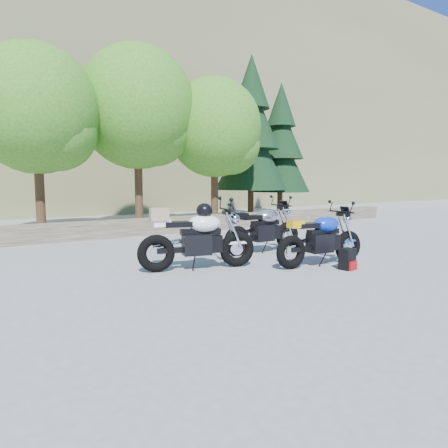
% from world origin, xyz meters
% --- Properties ---
extents(ground, '(90.00, 90.00, 0.00)m').
position_xyz_m(ground, '(0.00, 0.00, 0.00)').
color(ground, gray).
rests_on(ground, ground).
extents(stone_wall, '(22.00, 0.55, 0.50)m').
position_xyz_m(stone_wall, '(0.00, 5.50, 0.25)').
color(stone_wall, '#453A2E').
rests_on(stone_wall, ground).
extents(hillside, '(80.00, 30.00, 15.00)m').
position_xyz_m(hillside, '(3.00, 28.00, 7.50)').
color(hillside, olive).
rests_on(hillside, ground).
extents(tree_decid_left, '(3.67, 3.67, 5.62)m').
position_xyz_m(tree_decid_left, '(-2.39, 7.14, 3.63)').
color(tree_decid_left, '#382314').
rests_on(tree_decid_left, ground).
extents(tree_decid_mid, '(4.08, 4.08, 6.24)m').
position_xyz_m(tree_decid_mid, '(0.91, 7.54, 4.04)').
color(tree_decid_mid, '#382314').
rests_on(tree_decid_mid, ground).
extents(tree_decid_right, '(3.54, 3.54, 5.41)m').
position_xyz_m(tree_decid_right, '(3.71, 6.94, 3.50)').
color(tree_decid_right, '#382314').
rests_on(tree_decid_right, ground).
extents(conifer_near, '(3.17, 3.17, 7.06)m').
position_xyz_m(conifer_near, '(6.20, 8.20, 3.68)').
color(conifer_near, '#382314').
rests_on(conifer_near, ground).
extents(conifer_far, '(2.82, 2.82, 6.27)m').
position_xyz_m(conifer_far, '(8.40, 8.80, 3.27)').
color(conifer_far, '#382314').
rests_on(conifer_far, ground).
extents(silver_bike, '(2.18, 0.69, 1.10)m').
position_xyz_m(silver_bike, '(1.40, 1.16, 0.53)').
color(silver_bike, black).
rests_on(silver_bike, ground).
extents(white_bike, '(2.23, 0.86, 1.25)m').
position_xyz_m(white_bike, '(-0.77, 0.42, 0.61)').
color(white_bike, black).
rests_on(white_bike, ground).
extents(blue_bike, '(2.11, 0.67, 1.06)m').
position_xyz_m(blue_bike, '(1.48, -0.57, 0.51)').
color(blue_bike, black).
rests_on(blue_bike, ground).
extents(backpack, '(0.32, 0.29, 0.40)m').
position_xyz_m(backpack, '(1.62, -1.11, 0.19)').
color(backpack, black).
rests_on(backpack, ground).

